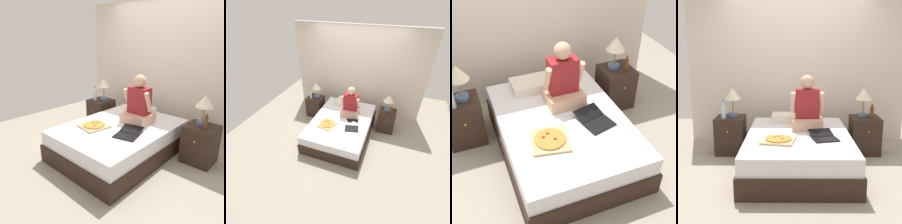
{
  "view_description": "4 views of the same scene",
  "coord_description": "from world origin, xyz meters",
  "views": [
    {
      "loc": [
        2.09,
        -2.44,
        1.79
      ],
      "look_at": [
        -0.07,
        -0.11,
        0.72
      ],
      "focal_mm": 35.0,
      "sensor_mm": 36.0,
      "label": 1
    },
    {
      "loc": [
        1.14,
        -3.34,
        3.16
      ],
      "look_at": [
        -0.06,
        -0.1,
        0.76
      ],
      "focal_mm": 28.0,
      "sensor_mm": 36.0,
      "label": 2
    },
    {
      "loc": [
        -1.0,
        -2.61,
        2.75
      ],
      "look_at": [
        -0.05,
        -0.18,
        0.72
      ],
      "focal_mm": 50.0,
      "sensor_mm": 36.0,
      "label": 3
    },
    {
      "loc": [
        -0.09,
        -4.11,
        1.7
      ],
      "look_at": [
        -0.11,
        -0.14,
        0.83
      ],
      "focal_mm": 50.0,
      "sensor_mm": 36.0,
      "label": 4
    }
  ],
  "objects": [
    {
      "name": "ground_plane",
      "position": [
        0.0,
        0.0,
        0.0
      ],
      "size": [
        5.76,
        5.76,
        0.0
      ],
      "primitive_type": "plane",
      "color": "#9E9384"
    },
    {
      "name": "wall_back",
      "position": [
        0.0,
        1.36,
        1.25
      ],
      "size": [
        3.76,
        0.12,
        2.5
      ],
      "primitive_type": "cube",
      "color": "beige",
      "rests_on": "ground"
    },
    {
      "name": "bed",
      "position": [
        0.0,
        0.0,
        0.24
      ],
      "size": [
        1.45,
        2.01,
        0.49
      ],
      "color": "black",
      "rests_on": "ground"
    },
    {
      "name": "nightstand_left",
      "position": [
        -1.06,
        0.62,
        0.29
      ],
      "size": [
        0.44,
        0.47,
        0.58
      ],
      "color": "black",
      "rests_on": "ground"
    },
    {
      "name": "lamp_on_left_nightstand",
      "position": [
        -1.02,
        0.67,
        0.91
      ],
      "size": [
        0.26,
        0.26,
        0.45
      ],
      "color": "#4C6B93",
      "rests_on": "nightstand_left"
    },
    {
      "name": "water_bottle",
      "position": [
        -1.14,
        0.53,
        0.69
      ],
      "size": [
        0.07,
        0.07,
        0.28
      ],
      "color": "silver",
      "rests_on": "nightstand_left"
    },
    {
      "name": "nightstand_right",
      "position": [
        1.06,
        0.62,
        0.29
      ],
      "size": [
        0.44,
        0.47,
        0.58
      ],
      "color": "black",
      "rests_on": "ground"
    },
    {
      "name": "lamp_on_right_nightstand",
      "position": [
        1.03,
        0.67,
        0.91
      ],
      "size": [
        0.26,
        0.26,
        0.45
      ],
      "color": "#4C6B93",
      "rests_on": "nightstand_right"
    },
    {
      "name": "beer_bottle",
      "position": [
        1.13,
        0.52,
        0.68
      ],
      "size": [
        0.06,
        0.06,
        0.23
      ],
      "color": "#512D14",
      "rests_on": "nightstand_right"
    },
    {
      "name": "pillow",
      "position": [
        -0.14,
        0.72,
        0.55
      ],
      "size": [
        0.52,
        0.34,
        0.12
      ],
      "primitive_type": "cube",
      "color": "silver",
      "rests_on": "bed"
    },
    {
      "name": "person_seated",
      "position": [
        0.13,
        0.3,
        0.77
      ],
      "size": [
        0.47,
        0.4,
        0.78
      ],
      "color": "tan",
      "rests_on": "bed"
    },
    {
      "name": "laptop",
      "position": [
        0.33,
        -0.21,
        0.51
      ],
      "size": [
        0.4,
        0.48,
        0.07
      ],
      "color": "black",
      "rests_on": "bed"
    },
    {
      "name": "pizza_box",
      "position": [
        -0.26,
        -0.32,
        0.5
      ],
      "size": [
        0.47,
        0.47,
        0.05
      ],
      "color": "tan",
      "rests_on": "bed"
    }
  ]
}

